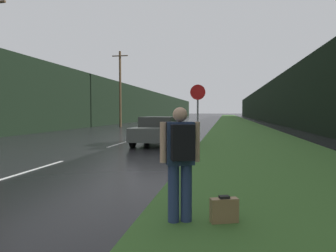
% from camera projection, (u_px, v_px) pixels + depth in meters
% --- Properties ---
extents(grass_verge, '(6.00, 240.00, 0.02)m').
position_uv_depth(grass_verge, '(237.00, 124.00, 41.28)').
color(grass_verge, '#386028').
rests_on(grass_verge, ground_plane).
extents(lane_stripe_b, '(0.12, 3.00, 0.01)m').
position_uv_depth(lane_stripe_b, '(35.00, 169.00, 8.76)').
color(lane_stripe_b, silver).
rests_on(lane_stripe_b, ground_plane).
extents(lane_stripe_c, '(0.12, 3.00, 0.01)m').
position_uv_depth(lane_stripe_c, '(118.00, 144.00, 15.63)').
color(lane_stripe_c, silver).
rests_on(lane_stripe_c, ground_plane).
extents(lane_stripe_d, '(0.12, 3.00, 0.01)m').
position_uv_depth(lane_stripe_d, '(151.00, 134.00, 22.50)').
color(lane_stripe_d, silver).
rests_on(lane_stripe_d, ground_plane).
extents(treeline_far_side, '(2.00, 140.00, 5.91)m').
position_uv_depth(treeline_far_side, '(138.00, 105.00, 54.19)').
color(treeline_far_side, black).
rests_on(treeline_far_side, ground_plane).
extents(treeline_near_side, '(2.00, 140.00, 6.34)m').
position_uv_depth(treeline_near_side, '(272.00, 103.00, 49.82)').
color(treeline_near_side, black).
rests_on(treeline_near_side, ground_plane).
extents(utility_pole_far, '(1.80, 0.24, 8.35)m').
position_uv_depth(utility_pole_far, '(120.00, 88.00, 33.11)').
color(utility_pole_far, '#4C3823').
rests_on(utility_pole_far, ground_plane).
extents(stop_sign, '(0.61, 0.07, 2.78)m').
position_uv_depth(stop_sign, '(198.00, 113.00, 11.98)').
color(stop_sign, slate).
rests_on(stop_sign, ground_plane).
extents(hitchhiker_with_backpack, '(0.58, 0.51, 1.76)m').
position_uv_depth(hitchhiker_with_backpack, '(180.00, 157.00, 4.47)').
color(hitchhiker_with_backpack, navy).
rests_on(hitchhiker_with_backpack, ground_plane).
extents(suitcase, '(0.44, 0.28, 0.42)m').
position_uv_depth(suitcase, '(224.00, 211.00, 4.51)').
color(suitcase, olive).
rests_on(suitcase, ground_plane).
extents(car_passing_near, '(2.02, 4.20, 1.43)m').
position_uv_depth(car_passing_near, '(158.00, 131.00, 15.37)').
color(car_passing_near, '#4C514C').
rests_on(car_passing_near, ground_plane).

